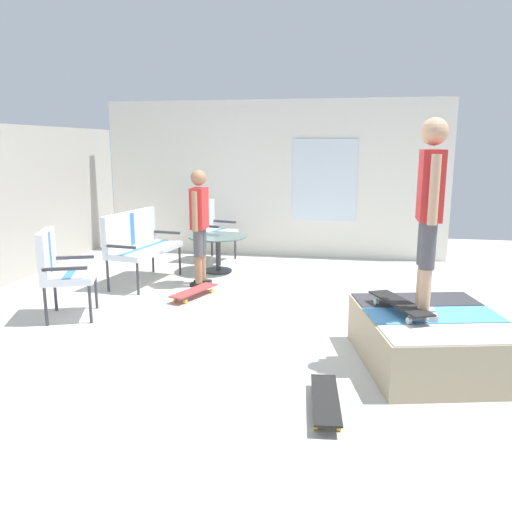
{
  "coord_description": "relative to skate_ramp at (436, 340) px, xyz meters",
  "views": [
    {
      "loc": [
        -5.35,
        -0.84,
        1.96
      ],
      "look_at": [
        0.38,
        0.2,
        0.7
      ],
      "focal_mm": 36.39,
      "sensor_mm": 36.0,
      "label": 1
    }
  ],
  "objects": [
    {
      "name": "person_watching",
      "position": [
        2.25,
        2.85,
        0.7
      ],
      "size": [
        0.48,
        0.25,
        1.62
      ],
      "color": "black",
      "rests_on": "ground_plane"
    },
    {
      "name": "ground_plane",
      "position": [
        0.74,
        1.65,
        -0.29
      ],
      "size": [
        12.0,
        12.0,
        0.1
      ],
      "primitive_type": "cube",
      "color": "beige"
    },
    {
      "name": "skateboard_by_bench",
      "position": [
        1.64,
        2.76,
        -0.15
      ],
      "size": [
        0.82,
        0.47,
        0.1
      ],
      "color": "#B23838",
      "rests_on": "ground_plane"
    },
    {
      "name": "skate_ramp",
      "position": [
        0.0,
        0.0,
        0.0
      ],
      "size": [
        1.79,
        2.1,
        0.48
      ],
      "color": "tan",
      "rests_on": "ground_plane"
    },
    {
      "name": "patio_chair_by_wall",
      "position": [
        0.61,
        4.02,
        0.38
      ],
      "size": [
        0.77,
        0.73,
        1.02
      ],
      "color": "#38383D",
      "rests_on": "ground_plane"
    },
    {
      "name": "skateboard_on_ramp",
      "position": [
        -0.01,
        0.33,
        0.32
      ],
      "size": [
        0.81,
        0.53,
        0.1
      ],
      "color": "black",
      "rests_on": "skate_ramp"
    },
    {
      "name": "house_facade",
      "position": [
        4.54,
        2.14,
        1.12
      ],
      "size": [
        0.23,
        6.0,
        2.71
      ],
      "color": "white",
      "rests_on": "ground_plane"
    },
    {
      "name": "person_skater",
      "position": [
        -0.08,
        0.15,
        1.23
      ],
      "size": [
        0.48,
        0.24,
        1.7
      ],
      "color": "silver",
      "rests_on": "skate_ramp"
    },
    {
      "name": "patio_table",
      "position": [
        3.06,
        2.81,
        0.17
      ],
      "size": [
        0.9,
        0.9,
        0.57
      ],
      "color": "#38383D",
      "rests_on": "ground_plane"
    },
    {
      "name": "patio_chair_near_house",
      "position": [
        3.85,
        3.15,
        0.38
      ],
      "size": [
        0.75,
        0.7,
        1.02
      ],
      "color": "#38383D",
      "rests_on": "ground_plane"
    },
    {
      "name": "skateboard_spare",
      "position": [
        -1.01,
        0.93,
        -0.15
      ],
      "size": [
        0.82,
        0.28,
        0.1
      ],
      "color": "black",
      "rests_on": "ground_plane"
    },
    {
      "name": "patio_bench",
      "position": [
        2.26,
        3.77,
        0.38
      ],
      "size": [
        1.32,
        0.75,
        1.02
      ],
      "color": "#38383D",
      "rests_on": "ground_plane"
    }
  ]
}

